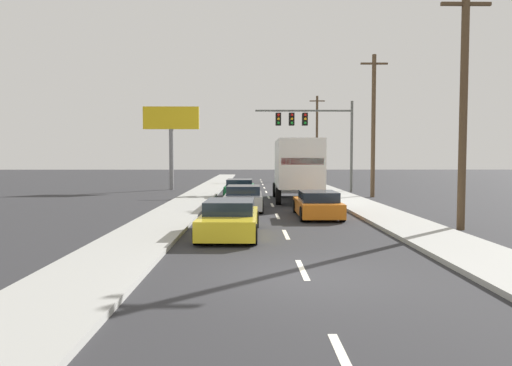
{
  "coord_description": "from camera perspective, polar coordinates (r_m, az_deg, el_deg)",
  "views": [
    {
      "loc": [
        -1.22,
        -10.07,
        2.63
      ],
      "look_at": [
        -0.92,
        15.09,
        1.27
      ],
      "focal_mm": 32.41,
      "sensor_mm": 36.0,
      "label": 1
    }
  ],
  "objects": [
    {
      "name": "car_silver",
      "position": [
        23.42,
        -1.54,
        -1.92
      ],
      "size": [
        1.98,
        4.25,
        1.25
      ],
      "color": "#B7BABF",
      "rests_on": "ground_plane"
    },
    {
      "name": "traffic_signal_mast",
      "position": [
        35.69,
        6.43,
        7.14
      ],
      "size": [
        7.48,
        0.69,
        6.98
      ],
      "color": "#595B56",
      "rests_on": "ground_plane"
    },
    {
      "name": "utility_pole_near",
      "position": [
        18.54,
        24.24,
        8.64
      ],
      "size": [
        1.8,
        0.28,
        8.74
      ],
      "color": "brown",
      "rests_on": "ground_plane"
    },
    {
      "name": "utility_pole_mid",
      "position": [
        32.07,
        14.29,
        7.04
      ],
      "size": [
        1.8,
        0.28,
        9.5
      ],
      "color": "brown",
      "rests_on": "ground_plane"
    },
    {
      "name": "box_truck",
      "position": [
        28.12,
        5.04,
        2.03
      ],
      "size": [
        2.8,
        8.08,
        3.7
      ],
      "color": "white",
      "rests_on": "ground_plane"
    },
    {
      "name": "car_yellow",
      "position": [
        15.78,
        -3.26,
        -4.45
      ],
      "size": [
        2.06,
        4.58,
        1.2
      ],
      "color": "yellow",
      "rests_on": "ground_plane"
    },
    {
      "name": "utility_pole_far",
      "position": [
        55.65,
        7.53,
        5.65
      ],
      "size": [
        1.8,
        0.28,
        9.99
      ],
      "color": "brown",
      "rests_on": "ground_plane"
    },
    {
      "name": "lane_markings",
      "position": [
        30.88,
        1.58,
        -1.78
      ],
      "size": [
        0.14,
        52.0,
        0.01
      ],
      "color": "silver",
      "rests_on": "ground_plane"
    },
    {
      "name": "car_green",
      "position": [
        30.65,
        -2.02,
        -0.73
      ],
      "size": [
        2.01,
        4.52,
        1.24
      ],
      "color": "#196B38",
      "rests_on": "ground_plane"
    },
    {
      "name": "car_orange",
      "position": [
        20.72,
        7.59,
        -2.69
      ],
      "size": [
        1.87,
        4.17,
        1.17
      ],
      "color": "orange",
      "rests_on": "ground_plane"
    },
    {
      "name": "sidewalk_right",
      "position": [
        30.76,
        10.5,
        -1.73
      ],
      "size": [
        2.39,
        80.0,
        0.14
      ],
      "primitive_type": "cube",
      "color": "#9E9E99",
      "rests_on": "ground_plane"
    },
    {
      "name": "sidewalk_left",
      "position": [
        30.38,
        -7.35,
        -1.76
      ],
      "size": [
        2.39,
        80.0,
        0.14
      ],
      "primitive_type": "cube",
      "color": "#9E9E99",
      "rests_on": "ground_plane"
    },
    {
      "name": "ground_plane",
      "position": [
        35.19,
        1.3,
        -1.19
      ],
      "size": [
        140.0,
        140.0,
        0.0
      ],
      "primitive_type": "plane",
      "color": "#2B2B2D"
    },
    {
      "name": "roadside_billboard",
      "position": [
        39.09,
        -10.44,
        6.53
      ],
      "size": [
        4.62,
        0.36,
        6.88
      ],
      "color": "slate",
      "rests_on": "ground_plane"
    }
  ]
}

